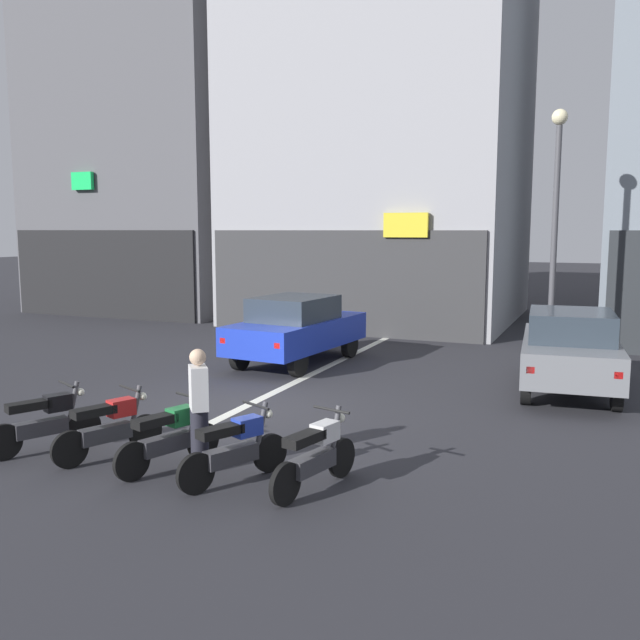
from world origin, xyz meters
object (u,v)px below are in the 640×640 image
Objects in this scene: motorcycle_red_row_left_mid at (110,427)px; car_blue_crossing_near at (297,327)px; motorcycle_white_row_rightmost at (316,454)px; person_by_motorcycles at (199,410)px; street_lamp at (556,210)px; motorcycle_green_row_centre at (170,436)px; motorcycle_blue_row_right_mid at (235,448)px; car_grey_parked_kerbside at (570,348)px; motorcycle_black_row_leftmost at (45,421)px.

car_blue_crossing_near is at bearing 93.59° from motorcycle_red_row_left_mid.
person_by_motorcycles is (-1.67, -0.02, 0.40)m from motorcycle_white_row_rightmost.
street_lamp is 10.67m from motorcycle_green_row_centre.
motorcycle_blue_row_right_mid and motorcycle_white_row_rightmost have the same top height.
street_lamp is 9.96m from motorcycle_white_row_rightmost.
person_by_motorcycles is at bearing -179.25° from motorcycle_white_row_rightmost.
car_grey_parked_kerbside is 2.54× the size of person_by_motorcycles.
motorcycle_red_row_left_mid is at bearing -119.25° from street_lamp.
motorcycle_white_row_rightmost is at bearing -63.21° from car_blue_crossing_near.
car_grey_parked_kerbside is 3.81m from street_lamp.
motorcycle_blue_row_right_mid is (-3.08, -9.37, -3.21)m from street_lamp.
motorcycle_black_row_leftmost is at bearing -176.18° from person_by_motorcycles.
motorcycle_blue_row_right_mid is 1.06m from motorcycle_white_row_rightmost.
car_blue_crossing_near reaches higher than motorcycle_blue_row_right_mid.
motorcycle_green_row_centre is 1.04× the size of motorcycle_blue_row_right_mid.
car_blue_crossing_near is 2.59× the size of motorcycle_white_row_rightmost.
motorcycle_red_row_left_mid is (-5.18, -9.26, -3.21)m from street_lamp.
car_grey_parked_kerbside is 7.75m from motorcycle_blue_row_right_mid.
motorcycle_green_row_centre is 2.11m from motorcycle_white_row_rightmost.
motorcycle_red_row_left_mid and motorcycle_blue_row_right_mid have the same top height.
motorcycle_red_row_left_mid is at bearing 177.03° from motorcycle_blue_row_right_mid.
motorcycle_green_row_centre is (2.10, 0.10, 0.00)m from motorcycle_black_row_leftmost.
motorcycle_white_row_rightmost is at bearing 2.58° from motorcycle_green_row_centre.
car_blue_crossing_near is 8.01m from motorcycle_white_row_rightmost.
motorcycle_green_row_centre is at bearing -113.96° from street_lamp.
street_lamp is at bearing 77.57° from motorcycle_white_row_rightmost.
street_lamp is 11.08m from motorcycle_red_row_left_mid.
motorcycle_black_row_leftmost is (-6.24, -9.40, -3.21)m from street_lamp.
motorcycle_green_row_centre is at bearing -170.36° from person_by_motorcycles.
motorcycle_blue_row_right_mid is (3.16, 0.03, 0.00)m from motorcycle_black_row_leftmost.
motorcycle_blue_row_right_mid is at bearing 0.55° from motorcycle_black_row_leftmost.
car_blue_crossing_near reaches higher than motorcycle_black_row_leftmost.
car_blue_crossing_near is 6.62m from street_lamp.
motorcycle_red_row_left_mid is at bearing -178.85° from person_by_motorcycles.
motorcycle_white_row_rightmost is (1.05, 0.16, 0.00)m from motorcycle_blue_row_right_mid.
car_grey_parked_kerbside is at bearing 49.45° from motorcycle_red_row_left_mid.
motorcycle_blue_row_right_mid is (-3.64, -6.83, -0.43)m from car_grey_parked_kerbside.
motorcycle_red_row_left_mid is 1.05m from motorcycle_green_row_centre.
person_by_motorcycles reaches higher than motorcycle_green_row_centre.
car_blue_crossing_near is 6.22m from car_grey_parked_kerbside.
person_by_motorcycles is at bearing 1.15° from motorcycle_red_row_left_mid.
motorcycle_black_row_leftmost is at bearing -123.57° from street_lamp.
motorcycle_green_row_centre is (1.05, -0.04, 0.00)m from motorcycle_red_row_left_mid.
motorcycle_white_row_rightmost is (-2.03, -9.20, -3.21)m from street_lamp.
street_lamp is (-0.56, 2.54, 2.78)m from car_grey_parked_kerbside.
street_lamp is at bearing 71.80° from motorcycle_blue_row_right_mid.
street_lamp is at bearing 56.43° from motorcycle_black_row_leftmost.
motorcycle_red_row_left_mid is 2.11m from motorcycle_blue_row_right_mid.
car_grey_parked_kerbside is 2.58× the size of motorcycle_white_row_rightmost.
car_blue_crossing_near is 7.22m from motorcycle_red_row_left_mid.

